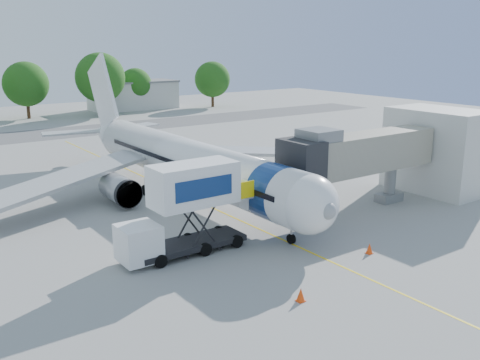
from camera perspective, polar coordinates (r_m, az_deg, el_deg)
ground at (r=41.58m, az=-3.13°, el=-2.91°), size 160.00×160.00×0.00m
guidance_line at (r=41.58m, az=-3.13°, el=-2.91°), size 0.15×70.00×0.01m
taxiway_strip at (r=79.45m, az=-19.68°, el=4.65°), size 120.00×10.00×0.01m
aircraft at (r=44.25m, az=-6.05°, el=2.04°), size 34.17×37.73×11.35m
jet_bridge at (r=40.27m, az=11.91°, el=2.60°), size 13.90×3.20×6.60m
terminal_stub at (r=48.57m, az=20.33°, el=3.00°), size 5.00×8.00×7.00m
catering_hiloader at (r=31.95m, az=-5.95°, el=-3.20°), size 8.50×2.44×5.50m
ground_tug at (r=26.08m, az=15.29°, el=-12.72°), size 3.45×1.78×1.38m
safety_cone_a at (r=33.50m, az=13.64°, el=-7.12°), size 0.42×0.42×0.67m
safety_cone_b at (r=27.11m, az=6.49°, el=-12.08°), size 0.44×0.44×0.71m
outbuilding_right at (r=105.32m, az=-11.30°, el=8.89°), size 16.40×7.40×5.30m
tree_d at (r=96.40m, az=-21.88°, el=9.47°), size 7.38×7.38×9.41m
tree_e at (r=96.24m, az=-14.68°, el=10.53°), size 8.46×8.46×10.79m
tree_f at (r=104.06m, az=-11.09°, el=9.97°), size 6.09×6.09×7.76m
tree_g at (r=106.59m, az=-2.96°, el=10.67°), size 6.94×6.94×8.85m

